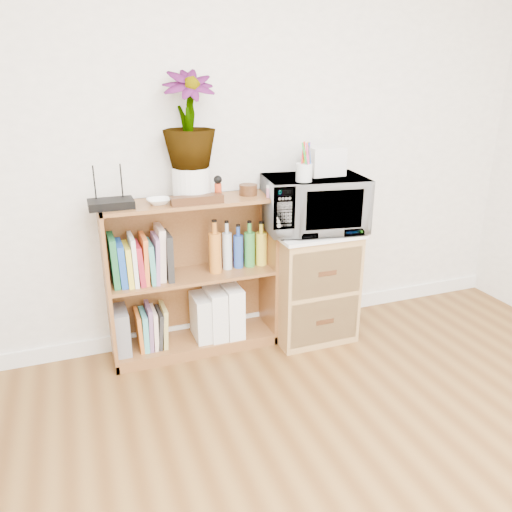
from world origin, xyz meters
TOP-DOWN VIEW (x-y plane):
  - skirting_board at (0.00, 2.24)m, footprint 4.00×0.02m
  - bookshelf at (-0.35, 2.10)m, footprint 1.00×0.30m
  - wicker_unit at (0.40, 2.02)m, footprint 0.50×0.45m
  - microwave at (0.40, 2.02)m, footprint 0.65×0.48m
  - pen_cup at (0.28, 1.92)m, footprint 0.09×0.09m
  - small_appliance at (0.48, 2.06)m, footprint 0.21×0.18m
  - router at (-0.78, 2.08)m, footprint 0.24×0.16m
  - white_bowl at (-0.52, 2.07)m, footprint 0.13×0.13m
  - plant_pot at (-0.32, 2.12)m, footprint 0.21×0.21m
  - potted_plant at (-0.32, 2.12)m, footprint 0.29×0.29m
  - trinket_box at (-0.33, 2.00)m, footprint 0.29×0.07m
  - kokeshi_doll at (-0.19, 2.06)m, footprint 0.04×0.04m
  - wooden_bowl at (0.01, 2.11)m, footprint 0.11×0.11m
  - paint_jars at (0.14, 2.01)m, footprint 0.12×0.04m
  - file_box at (-0.79, 2.10)m, footprint 0.08×0.21m
  - magazine_holder_left at (-0.31, 2.09)m, footprint 0.09×0.22m
  - magazine_holder_mid at (-0.22, 2.09)m, footprint 0.10×0.25m
  - magazine_holder_right at (-0.11, 2.09)m, footprint 0.10×0.26m
  - cookbooks at (-0.64, 2.10)m, footprint 0.34×0.20m
  - liquor_bottles at (-0.06, 2.10)m, footprint 0.38×0.07m
  - lower_books at (-0.61, 2.10)m, footprint 0.18×0.19m

SIDE VIEW (x-z plane):
  - skirting_board at x=0.00m, z-range 0.00..0.10m
  - lower_books at x=-0.61m, z-range 0.06..0.32m
  - file_box at x=-0.79m, z-range 0.07..0.34m
  - magazine_holder_left at x=-0.31m, z-range 0.07..0.35m
  - magazine_holder_mid at x=-0.22m, z-range 0.07..0.38m
  - magazine_holder_right at x=-0.11m, z-range 0.07..0.39m
  - wicker_unit at x=0.40m, z-range 0.00..0.70m
  - bookshelf at x=-0.35m, z-range 0.00..0.95m
  - cookbooks at x=-0.64m, z-range 0.48..0.79m
  - liquor_bottles at x=-0.06m, z-range 0.49..0.80m
  - microwave at x=0.40m, z-range 0.72..1.05m
  - white_bowl at x=-0.52m, z-range 0.95..0.98m
  - router at x=-0.78m, z-range 0.95..0.99m
  - trinket_box at x=-0.33m, z-range 0.95..1.00m
  - paint_jars at x=0.14m, z-range 0.95..1.01m
  - wooden_bowl at x=0.01m, z-range 0.95..1.01m
  - kokeshi_doll at x=-0.19m, z-range 0.95..1.04m
  - plant_pot at x=-0.32m, z-range 0.95..1.13m
  - pen_cup at x=0.28m, z-range 1.05..1.15m
  - small_appliance at x=0.48m, z-range 1.05..1.22m
  - potted_plant at x=-0.32m, z-range 1.13..1.65m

